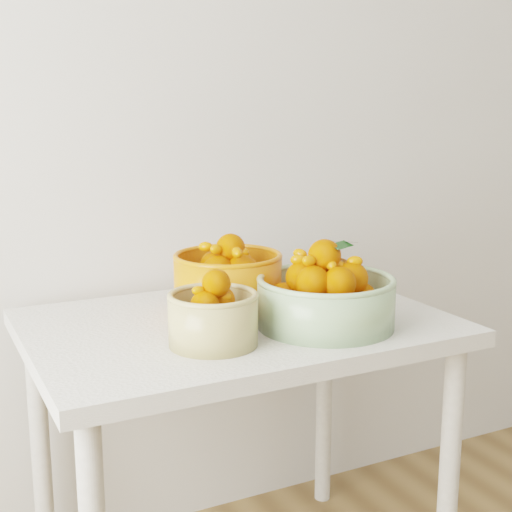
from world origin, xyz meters
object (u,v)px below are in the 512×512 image
Objects in this scene: bowl_cream at (213,316)px; bowl_orange at (228,280)px; bowl_green at (326,297)px; table at (237,357)px.

bowl_cream is 0.58× the size of bowl_orange.
bowl_green reaches higher than bowl_orange.
bowl_green is 1.18× the size of bowl_orange.
bowl_green is (0.29, 0.00, 0.01)m from bowl_cream.
bowl_green is at bearing -56.24° from bowl_orange.
table is 0.25m from bowl_cream.
table is at bearing -99.19° from bowl_orange.
table is 5.05× the size of bowl_cream.
bowl_orange is at bearing 123.76° from bowl_green.
bowl_cream is 0.27m from bowl_orange.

